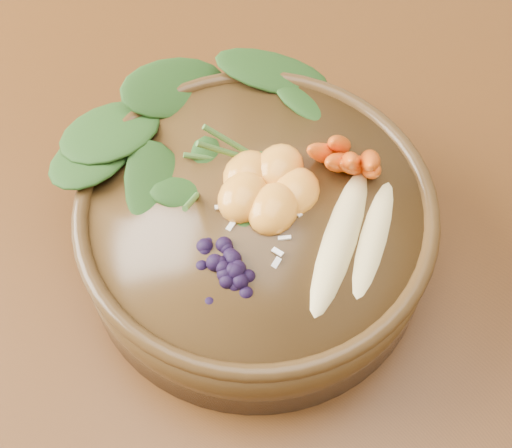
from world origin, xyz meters
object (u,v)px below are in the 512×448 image
at_px(banana_halves, 359,229).
at_px(carrot_cluster, 358,124).
at_px(stoneware_bowl, 256,231).
at_px(mandarin_cluster, 268,177).
at_px(blueberry_pile, 226,254).
at_px(dining_table, 303,297).
at_px(kale_heap, 237,116).

bearing_deg(banana_halves, carrot_cluster, 113.06).
xyz_separation_m(stoneware_bowl, mandarin_cluster, (0.00, 0.02, 0.05)).
height_order(carrot_cluster, blueberry_pile, carrot_cluster).
bearing_deg(stoneware_bowl, blueberry_pile, -86.50).
height_order(stoneware_bowl, mandarin_cluster, mandarin_cluster).
height_order(dining_table, mandarin_cluster, mandarin_cluster).
bearing_deg(stoneware_bowl, kale_heap, 127.51).
distance_m(kale_heap, carrot_cluster, 0.09).
xyz_separation_m(stoneware_bowl, blueberry_pile, (0.00, -0.06, 0.05)).
distance_m(stoneware_bowl, blueberry_pile, 0.08).
xyz_separation_m(dining_table, kale_heap, (-0.08, 0.03, 0.19)).
bearing_deg(kale_heap, mandarin_cluster, -41.14).
xyz_separation_m(kale_heap, blueberry_pile, (0.05, -0.11, -0.00)).
distance_m(dining_table, blueberry_pile, 0.20).
bearing_deg(dining_table, stoneware_bowl, -145.46).
bearing_deg(kale_heap, blueberry_pile, -67.56).
bearing_deg(stoneware_bowl, carrot_cluster, 56.95).
xyz_separation_m(dining_table, carrot_cluster, (0.01, 0.05, 0.20)).
height_order(banana_halves, mandarin_cluster, mandarin_cluster).
distance_m(kale_heap, blueberry_pile, 0.12).
xyz_separation_m(stoneware_bowl, carrot_cluster, (0.05, 0.07, 0.07)).
xyz_separation_m(dining_table, stoneware_bowl, (-0.04, -0.03, 0.13)).
distance_m(dining_table, mandarin_cluster, 0.18).
bearing_deg(banana_halves, kale_heap, 156.45).
bearing_deg(carrot_cluster, blueberry_pile, -109.55).
bearing_deg(stoneware_bowl, dining_table, 34.54).
relative_size(carrot_cluster, blueberry_pile, 0.60).
relative_size(dining_table, stoneware_bowl, 5.98).
distance_m(banana_halves, mandarin_cluster, 0.08).
distance_m(dining_table, kale_heap, 0.20).
height_order(stoneware_bowl, banana_halves, banana_halves).
bearing_deg(blueberry_pile, stoneware_bowl, 93.50).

